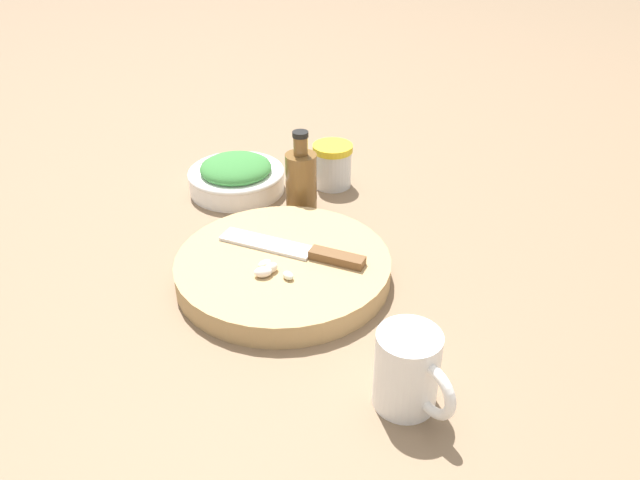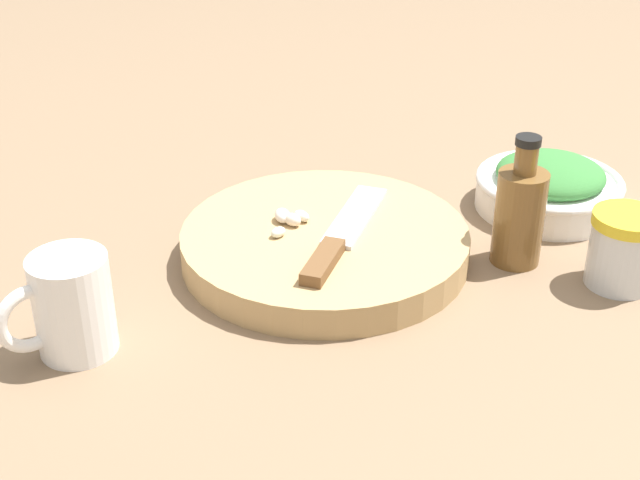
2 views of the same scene
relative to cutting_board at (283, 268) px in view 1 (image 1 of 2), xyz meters
The scene contains 8 objects.
ground_plane 0.05m from the cutting_board, 68.75° to the left, with size 5.00×5.00×0.00m, color #7F664C.
cutting_board is the anchor object (origin of this frame).
chef_knife 0.04m from the cutting_board, 121.14° to the left, with size 0.11×0.22×0.01m.
garlic_cloves 0.05m from the cutting_board, 22.19° to the right, with size 0.05×0.06×0.01m.
herb_bowl 0.29m from the cutting_board, 159.39° to the right, with size 0.17×0.17×0.06m.
spice_jar 0.31m from the cutting_board, 166.74° to the left, with size 0.07×0.07×0.08m.
coffee_mug 0.28m from the cutting_board, 32.71° to the left, with size 0.10×0.08×0.10m.
oil_bottle 0.21m from the cutting_board, behind, with size 0.05×0.05×0.14m.
Camera 1 is at (0.72, 0.02, 0.52)m, focal length 35.00 mm.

